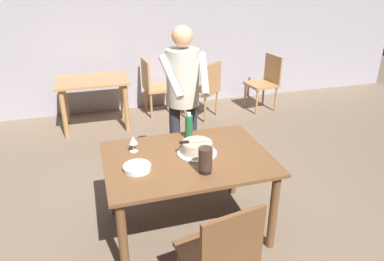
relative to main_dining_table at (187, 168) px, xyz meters
name	(u,v)px	position (x,y,z in m)	size (l,w,h in m)	color
ground_plane	(188,228)	(0.00, 0.00, -0.64)	(14.00, 14.00, 0.00)	#7A6651
back_wall	(129,26)	(0.00, 3.31, 0.71)	(10.00, 0.12, 2.70)	#ADA8B2
main_dining_table	(187,168)	(0.00, 0.00, 0.00)	(1.38, 0.99, 0.75)	brown
cake_on_platter	(197,148)	(0.10, 0.04, 0.16)	(0.34, 0.34, 0.11)	silver
cake_knife	(189,142)	(0.03, 0.05, 0.23)	(0.27, 0.05, 0.02)	silver
plate_stack	(137,168)	(-0.43, -0.09, 0.13)	(0.22, 0.22, 0.04)	white
wine_glass_near	(133,141)	(-0.41, 0.23, 0.21)	(0.08, 0.08, 0.14)	silver
water_bottle	(189,126)	(0.12, 0.36, 0.23)	(0.07, 0.07, 0.25)	#1E6B38
hurricane_lamp	(205,160)	(0.07, -0.27, 0.22)	(0.11, 0.11, 0.21)	black
person_cutting_cake	(183,93)	(0.16, 0.71, 0.44)	(0.47, 0.55, 1.72)	#2D2D38
chair_near_side	(221,254)	(-0.02, -0.87, -0.15)	(0.51, 0.51, 0.90)	brown
background_table	(93,90)	(-0.67, 2.61, -0.06)	(1.00, 0.70, 0.74)	tan
background_chair_0	(265,80)	(2.08, 2.59, -0.15)	(0.49, 0.49, 0.90)	tan
background_chair_1	(206,88)	(1.00, 2.49, -0.15)	(0.62, 0.62, 0.90)	tan
background_chair_2	(154,85)	(0.27, 2.89, -0.15)	(0.47, 0.47, 0.90)	tan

